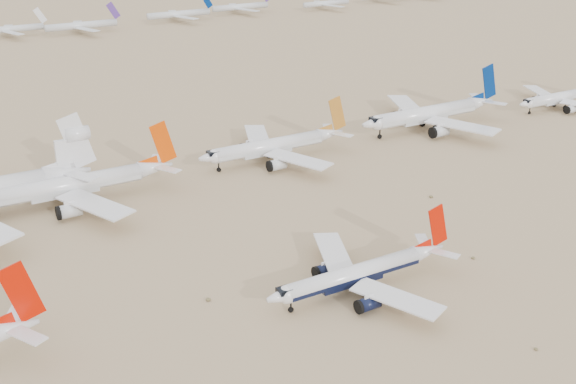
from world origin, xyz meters
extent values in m
plane|color=#7D6649|center=(0.00, 0.00, 0.00)|extent=(7000.00, 7000.00, 0.00)
cylinder|color=white|center=(-5.11, 3.18, 4.01)|extent=(29.49, 3.49, 3.49)
cube|color=black|center=(-5.11, 3.18, 3.57)|extent=(28.90, 3.54, 0.78)
sphere|color=white|center=(-19.86, 3.18, 4.01)|extent=(3.49, 3.49, 3.49)
cube|color=black|center=(-20.38, 3.18, 4.97)|extent=(2.44, 2.27, 0.87)
cone|color=white|center=(13.12, 3.18, 4.27)|extent=(7.37, 3.49, 3.49)
cube|color=white|center=(-2.83, -7.17, 3.40)|extent=(11.39, 17.95, 0.55)
cube|color=white|center=(14.55, -0.21, 4.71)|extent=(4.68, 6.12, 0.21)
cylinder|color=black|center=(-6.75, -4.07, 1.83)|extent=(4.10, 2.51, 2.51)
cube|color=white|center=(-2.83, 13.53, 3.40)|extent=(11.39, 17.95, 0.55)
cube|color=white|center=(14.55, 6.57, 4.71)|extent=(4.68, 6.12, 0.21)
cylinder|color=black|center=(-6.75, 10.43, 1.83)|extent=(4.10, 2.51, 2.51)
cube|color=#C10F00|center=(15.17, 3.18, 9.36)|extent=(5.59, 0.28, 9.21)
cylinder|color=black|center=(-18.99, 3.18, 0.52)|extent=(1.05, 0.44, 1.05)
cylinder|color=black|center=(-3.88, 0.74, 0.73)|extent=(1.46, 0.87, 1.46)
cylinder|color=black|center=(-3.88, 5.62, 0.73)|extent=(1.46, 0.87, 1.46)
cone|color=white|center=(-65.22, 14.80, 5.26)|extent=(8.95, 4.29, 4.29)
cube|color=white|center=(-63.48, 10.68, 5.80)|extent=(5.68, 7.43, 0.26)
cube|color=white|center=(-63.48, 18.93, 5.80)|extent=(5.68, 7.43, 0.26)
cube|color=#C10F00|center=(-62.73, 14.80, 11.44)|extent=(6.78, 0.34, 11.18)
cylinder|color=white|center=(72.57, 74.17, 5.34)|extent=(38.30, 4.64, 4.64)
cube|color=silver|center=(72.57, 74.17, 4.76)|extent=(37.54, 4.71, 1.04)
sphere|color=white|center=(53.42, 74.17, 5.34)|extent=(4.64, 4.64, 4.64)
cube|color=black|center=(52.72, 74.17, 6.62)|extent=(3.25, 3.02, 1.16)
cone|color=white|center=(96.25, 74.17, 5.69)|extent=(9.58, 4.64, 4.64)
cube|color=white|center=(75.53, 60.67, 4.53)|extent=(14.79, 23.31, 0.72)
cube|color=white|center=(98.11, 69.75, 6.27)|extent=(6.08, 7.95, 0.28)
cylinder|color=silver|center=(70.44, 64.70, 2.43)|extent=(5.32, 3.34, 3.34)
cube|color=white|center=(75.53, 87.66, 4.53)|extent=(14.79, 23.31, 0.72)
cube|color=white|center=(98.11, 78.59, 6.27)|extent=(6.08, 7.95, 0.28)
cylinder|color=silver|center=(70.44, 83.64, 2.43)|extent=(5.32, 3.34, 3.34)
cube|color=navy|center=(98.91, 74.17, 12.32)|extent=(7.26, 0.37, 11.96)
cylinder|color=black|center=(54.58, 74.17, 0.70)|extent=(1.39, 0.58, 1.39)
cylinder|color=black|center=(74.17, 70.92, 0.97)|extent=(1.95, 1.16, 1.95)
cylinder|color=black|center=(74.17, 77.42, 0.97)|extent=(1.95, 1.16, 1.95)
cylinder|color=white|center=(15.39, 73.83, 4.65)|extent=(33.30, 4.05, 4.05)
cube|color=silver|center=(15.39, 73.83, 4.15)|extent=(32.63, 4.11, 0.91)
sphere|color=white|center=(-1.26, 73.83, 4.65)|extent=(4.05, 4.05, 4.05)
cube|color=black|center=(-1.86, 73.83, 5.77)|extent=(2.83, 2.63, 1.01)
cone|color=white|center=(35.97, 73.83, 4.96)|extent=(8.32, 4.05, 4.05)
cube|color=white|center=(17.96, 62.10, 3.95)|extent=(12.86, 20.27, 0.63)
cube|color=white|center=(37.59, 69.99, 5.46)|extent=(5.29, 6.91, 0.24)
cylinder|color=silver|center=(13.54, 65.59, 2.12)|extent=(4.62, 2.91, 2.91)
cube|color=white|center=(17.96, 85.57, 3.95)|extent=(12.86, 20.27, 0.63)
cube|color=white|center=(37.59, 77.68, 5.46)|extent=(5.29, 6.91, 0.24)
cylinder|color=silver|center=(13.54, 82.07, 2.12)|extent=(4.62, 2.91, 2.91)
cube|color=#C07927|center=(38.29, 73.83, 10.72)|extent=(6.31, 0.32, 10.40)
cylinder|color=black|center=(-0.25, 73.83, 0.61)|extent=(1.21, 0.51, 1.21)
cylinder|color=black|center=(16.78, 71.00, 0.85)|extent=(1.70, 1.01, 1.70)
cylinder|color=black|center=(16.78, 76.66, 0.85)|extent=(1.70, 1.01, 1.70)
cylinder|color=white|center=(-41.18, 72.24, 5.11)|extent=(36.34, 4.44, 4.44)
cube|color=silver|center=(-41.18, 72.24, 4.55)|extent=(35.61, 4.51, 1.00)
cone|color=white|center=(-18.72, 72.24, 5.44)|extent=(9.09, 4.44, 4.44)
cube|color=white|center=(-38.37, 59.42, 4.33)|extent=(14.04, 22.12, 0.69)
cube|color=white|center=(-16.95, 68.04, 6.00)|extent=(5.77, 7.54, 0.27)
cylinder|color=silver|center=(-43.20, 63.24, 2.33)|extent=(5.05, 3.20, 3.20)
cube|color=white|center=(-38.37, 85.06, 4.33)|extent=(14.04, 22.12, 0.69)
cube|color=white|center=(-16.95, 76.44, 6.00)|extent=(5.77, 7.54, 0.27)
cylinder|color=silver|center=(-43.20, 81.25, 2.33)|extent=(5.05, 3.20, 3.20)
cube|color=#DC4103|center=(-16.19, 72.24, 11.74)|extent=(6.89, 0.36, 11.35)
cylinder|color=black|center=(-39.66, 69.13, 0.93)|extent=(1.87, 1.11, 1.87)
cylinder|color=black|center=(-39.66, 75.35, 0.93)|extent=(1.87, 1.11, 1.87)
cone|color=white|center=(-40.07, 75.97, 6.71)|extent=(11.44, 5.48, 5.48)
cube|color=white|center=(-37.85, 70.70, 7.40)|extent=(7.27, 9.50, 0.33)
cube|color=white|center=(-37.85, 81.25, 7.40)|extent=(7.27, 9.50, 0.33)
cube|color=white|center=(-36.89, 75.97, 14.62)|extent=(8.68, 0.44, 14.29)
cylinder|color=white|center=(-36.58, 75.97, 16.39)|extent=(5.72, 3.55, 3.55)
cylinder|color=white|center=(128.20, 69.19, 4.06)|extent=(29.20, 3.53, 3.53)
cube|color=silver|center=(128.20, 69.19, 3.62)|extent=(28.62, 3.58, 0.79)
sphere|color=white|center=(113.60, 69.19, 4.06)|extent=(3.53, 3.53, 3.53)
cube|color=black|center=(113.07, 69.19, 5.03)|extent=(2.47, 2.29, 0.88)
cylinder|color=silver|center=(126.58, 61.97, 1.85)|extent=(4.06, 2.54, 2.54)
cube|color=white|center=(130.46, 79.47, 3.44)|extent=(11.28, 17.77, 0.55)
cylinder|color=silver|center=(126.58, 76.40, 1.85)|extent=(4.06, 2.54, 2.54)
cylinder|color=black|center=(114.48, 69.19, 0.53)|extent=(1.06, 0.44, 1.06)
cylinder|color=black|center=(129.42, 66.72, 0.74)|extent=(1.48, 0.88, 1.48)
cylinder|color=black|center=(129.42, 71.66, 0.74)|extent=(1.48, 0.88, 1.48)
cylinder|color=silver|center=(-11.80, 301.00, 4.09)|extent=(34.19, 3.38, 3.38)
cube|color=white|center=(4.29, 301.00, 9.80)|extent=(6.81, 0.34, 8.58)
cube|color=silver|center=(-11.80, 292.15, 3.58)|extent=(9.01, 15.74, 0.34)
cube|color=silver|center=(-11.80, 309.85, 3.58)|extent=(9.01, 15.74, 0.34)
cylinder|color=silver|center=(22.93, 292.21, 4.27)|extent=(37.82, 3.74, 3.74)
cube|color=#4C2D86|center=(40.73, 292.21, 10.59)|extent=(7.53, 0.37, 9.49)
cube|color=silver|center=(22.93, 282.42, 3.71)|extent=(9.96, 17.41, 0.37)
cube|color=silver|center=(22.93, 302.00, 3.71)|extent=(9.96, 17.41, 0.37)
cylinder|color=silver|center=(81.33, 300.47, 4.26)|extent=(37.68, 3.72, 3.72)
cube|color=navy|center=(99.07, 300.47, 10.56)|extent=(7.50, 0.37, 9.45)
cube|color=silver|center=(81.33, 290.72, 3.70)|extent=(9.93, 17.35, 0.37)
cube|color=silver|center=(81.33, 310.22, 3.70)|extent=(9.93, 17.35, 0.37)
cylinder|color=silver|center=(124.02, 306.86, 4.21)|extent=(36.61, 3.62, 3.62)
cube|color=silver|center=(124.02, 297.38, 3.67)|extent=(9.65, 16.85, 0.36)
cube|color=silver|center=(124.02, 316.33, 3.67)|extent=(9.65, 16.85, 0.36)
cylinder|color=silver|center=(177.71, 293.77, 4.01)|extent=(32.54, 3.22, 3.22)
cube|color=silver|center=(177.71, 285.34, 3.53)|extent=(8.57, 14.98, 0.32)
cube|color=silver|center=(177.71, 302.19, 3.53)|extent=(8.57, 14.98, 0.32)
ellipsoid|color=brown|center=(-30.40, 14.40, 0.29)|extent=(0.98, 0.98, 0.54)
ellipsoid|color=brown|center=(10.70, -27.70, 0.21)|extent=(0.70, 0.70, 0.39)
ellipsoid|color=brown|center=(24.40, 1.60, 0.25)|extent=(0.84, 0.84, 0.46)
ellipsoid|color=brown|center=(38.10, 30.90, 0.29)|extent=(0.98, 0.98, 0.54)
camera|label=1|loc=(-76.32, -94.07, 71.92)|focal=45.00mm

